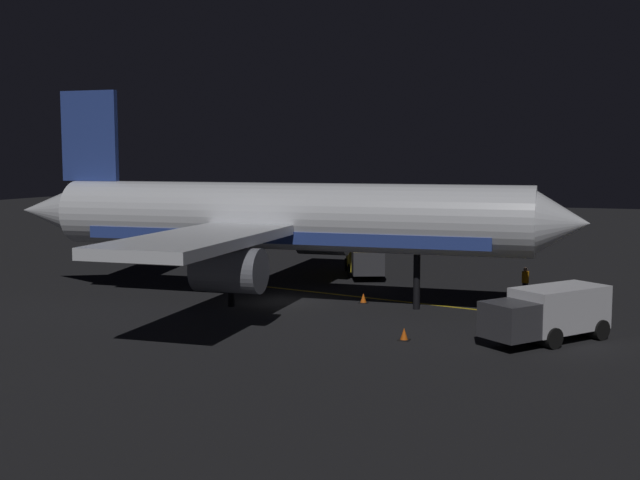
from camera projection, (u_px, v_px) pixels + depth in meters
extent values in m
cube|color=black|center=(286.00, 303.00, 43.36)|extent=(180.00, 180.00, 0.20)
cube|color=gold|center=(369.00, 298.00, 44.43)|extent=(5.46, 24.77, 0.01)
cylinder|color=white|center=(286.00, 216.00, 42.86)|extent=(5.01, 26.62, 3.66)
cube|color=#2D479E|center=(286.00, 235.00, 42.96)|extent=(4.63, 22.65, 0.66)
cone|color=white|center=(559.00, 223.00, 38.60)|extent=(3.73, 3.11, 3.59)
cone|color=white|center=(54.00, 211.00, 47.28)|extent=(3.51, 4.55, 3.29)
cube|color=#2D479E|center=(90.00, 136.00, 46.02)|extent=(0.54, 3.61, 5.26)
cube|color=white|center=(309.00, 215.00, 50.91)|extent=(12.60, 5.43, 0.50)
cylinder|color=slate|center=(323.00, 238.00, 50.12)|extent=(2.26, 3.30, 2.10)
cube|color=white|center=(199.00, 240.00, 35.70)|extent=(12.60, 5.43, 0.50)
cylinder|color=slate|center=(229.00, 270.00, 36.08)|extent=(2.26, 3.30, 2.10)
cylinder|color=black|center=(417.00, 282.00, 41.04)|extent=(0.38, 0.38, 2.90)
cylinder|color=black|center=(262.00, 268.00, 45.98)|extent=(0.38, 0.38, 2.90)
cylinder|color=black|center=(231.00, 280.00, 41.81)|extent=(0.38, 0.38, 2.90)
cube|color=silver|center=(560.00, 308.00, 34.14)|extent=(4.69, 4.28, 1.90)
cube|color=#38383D|center=(509.00, 320.00, 32.55)|extent=(2.64, 2.68, 1.50)
cylinder|color=black|center=(535.00, 334.00, 33.45)|extent=(2.12, 2.38, 0.90)
cylinder|color=black|center=(582.00, 326.00, 35.04)|extent=(2.12, 2.38, 0.90)
cube|color=gold|center=(364.00, 252.00, 53.32)|extent=(4.83, 3.60, 2.17)
cube|color=#38383D|center=(368.00, 263.00, 50.29)|extent=(2.42, 2.53, 1.50)
cylinder|color=black|center=(366.00, 271.00, 51.92)|extent=(1.71, 2.48, 0.90)
cylinder|color=black|center=(361.00, 265.00, 54.94)|extent=(1.71, 2.48, 0.90)
cylinder|color=black|center=(525.00, 290.00, 44.56)|extent=(0.32, 0.32, 0.85)
cylinder|color=orange|center=(525.00, 277.00, 44.48)|extent=(0.40, 0.40, 0.65)
sphere|color=tan|center=(526.00, 269.00, 44.44)|extent=(0.24, 0.24, 0.24)
cone|color=#EA590F|center=(404.00, 334.00, 34.18)|extent=(0.36, 0.36, 0.55)
cube|color=black|center=(404.00, 340.00, 34.20)|extent=(0.50, 0.50, 0.03)
cone|color=#EA590F|center=(363.00, 298.00, 42.91)|extent=(0.36, 0.36, 0.55)
cube|color=black|center=(363.00, 303.00, 42.94)|extent=(0.50, 0.50, 0.03)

